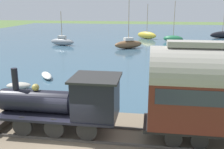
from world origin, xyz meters
name	(u,v)px	position (x,y,z in m)	size (l,w,h in m)	color
harbor_water	(134,38)	(44.15, 0.00, 0.00)	(80.00, 80.00, 0.01)	#38566B
rail_embankment	(74,138)	(0.97, 0.00, 0.28)	(5.77, 56.00, 0.67)	#756651
steam_locomotive	(70,101)	(0.97, 0.13, 2.25)	(2.21, 6.26, 3.08)	black
sailboat_green	(173,39)	(39.13, -7.62, 0.65)	(2.14, 3.79, 7.35)	#236B42
sailboat_black	(222,34)	(47.10, -18.18, 0.70)	(4.61, 6.11, 7.03)	black
sailboat_brown	(128,44)	(30.53, -0.10, 0.72)	(3.61, 4.70, 7.70)	brown
sailboat_gray	(62,41)	(32.17, 11.30, 0.67)	(2.25, 4.63, 5.62)	gray
sailboat_yellow	(147,35)	(43.27, -2.71, 0.74)	(3.55, 4.36, 6.86)	gold
rowboat_off_pier	(47,76)	(12.22, 6.01, 0.24)	(2.59, 2.05, 0.46)	silver
rowboat_mid_harbor	(19,86)	(8.72, 6.99, 0.28)	(1.34, 2.12, 0.55)	#B7B2A3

